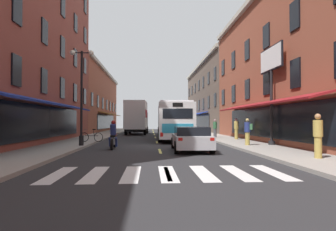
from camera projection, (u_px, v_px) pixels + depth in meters
The scene contains 17 objects.
ground_plane at pixel (158, 146), 18.70m from camera, with size 34.80×80.00×0.10m, color #28282B.
lane_centre_dashes at pixel (158, 146), 18.45m from camera, with size 0.14×73.90×0.01m.
crosswalk_near at pixel (168, 173), 8.72m from camera, with size 7.10×2.80×0.01m.
sidewalk_left at pixel (67, 145), 18.32m from camera, with size 3.00×80.00×0.14m, color gray.
sidewalk_right at pixel (246, 144), 19.08m from camera, with size 3.00×80.00×0.14m, color gray.
billboard_sign at pixel (271, 70), 17.80m from camera, with size 0.40×3.08×6.15m.
transit_bus at pixel (173, 121), 25.34m from camera, with size 2.87×11.99×3.09m.
box_truck at pixel (137, 118), 34.50m from camera, with size 2.73×6.81×3.97m.
sedan_near at pixel (191, 138), 15.32m from camera, with size 2.06×4.35×1.30m.
sedan_mid at pixel (141, 127), 42.98m from camera, with size 2.02×4.71×1.32m.
motorcycle_rider at pixel (113, 137), 16.57m from camera, with size 0.62×2.07×1.66m.
bicycle_near at pixel (91, 137), 20.21m from camera, with size 1.69×0.51×0.91m.
pedestrian_near at pixel (248, 131), 17.44m from camera, with size 0.52×0.45×1.64m.
pedestrian_mid at pixel (318, 135), 11.25m from camera, with size 0.36×0.36×1.76m.
pedestrian_far at pixel (236, 128), 23.15m from camera, with size 0.36×0.36×1.72m.
pedestrian_rear at pixel (215, 128), 25.80m from camera, with size 0.36×0.36×1.65m.
street_lamp_twin at pixel (82, 93), 17.20m from camera, with size 1.42×0.32×5.79m.
Camera 1 is at (-0.55, -18.74, 1.60)m, focal length 30.40 mm.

